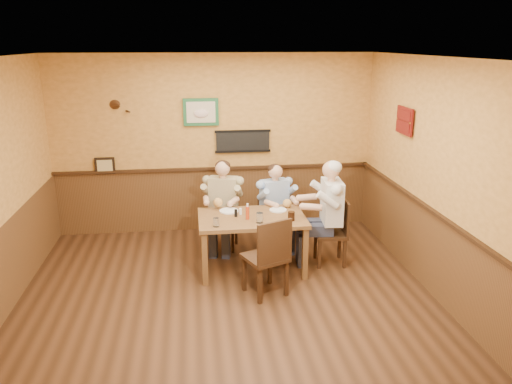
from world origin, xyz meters
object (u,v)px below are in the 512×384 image
chair_near_side (265,256)px  diner_tan_shirt (224,210)px  diner_blue_polo (274,211)px  chair_back_right (274,222)px  water_glass_mid (260,218)px  pepper_shaker (236,213)px  water_glass_left (216,222)px  chair_back_left (224,221)px  diner_white_elder (331,219)px  hot_sauce_bottle (248,212)px  chair_right_end (330,232)px  salt_shaker (240,211)px  cola_tumbler (291,216)px  dining_table (252,223)px

chair_near_side → diner_tan_shirt: bearing=-98.1°
diner_tan_shirt → diner_blue_polo: size_ratio=1.05×
diner_blue_polo → chair_back_right: bearing=0.0°
diner_tan_shirt → water_glass_mid: (0.40, -1.01, 0.22)m
chair_back_right → water_glass_mid: (-0.34, -0.94, 0.41)m
pepper_shaker → diner_blue_polo: bearing=47.1°
water_glass_left → pepper_shaker: size_ratio=1.14×
chair_back_left → water_glass_left: water_glass_left is taller
diner_white_elder → hot_sauce_bottle: bearing=-78.8°
chair_near_side → chair_right_end: bearing=-167.1°
chair_back_right → diner_blue_polo: (0.00, 0.00, 0.17)m
diner_white_elder → salt_shaker: bearing=-88.1°
chair_back_left → water_glass_mid: (0.40, -1.01, 0.40)m
diner_blue_polo → cola_tumbler: (0.07, -0.91, 0.23)m
chair_back_right → diner_white_elder: size_ratio=0.61×
chair_back_right → cola_tumbler: 0.99m
water_glass_left → salt_shaker: water_glass_left is taller
water_glass_left → hot_sauce_bottle: (0.42, 0.22, 0.04)m
chair_back_right → diner_white_elder: 0.97m
water_glass_left → salt_shaker: 0.54m
water_glass_left → salt_shaker: bearing=50.0°
diner_tan_shirt → cola_tumbler: 1.28m
cola_tumbler → chair_back_left: bearing=129.7°
chair_back_left → salt_shaker: (0.18, -0.66, 0.37)m
dining_table → chair_right_end: (1.09, 0.04, -0.20)m
dining_table → pepper_shaker: pepper_shaker is taller
water_glass_left → water_glass_mid: bearing=6.9°
chair_near_side → water_glass_mid: chair_near_side is taller
dining_table → water_glass_left: (-0.48, -0.31, 0.15)m
hot_sauce_bottle → diner_tan_shirt: bearing=106.7°
diner_blue_polo → water_glass_mid: size_ratio=8.70×
diner_blue_polo → pepper_shaker: bearing=-150.8°
diner_blue_polo → salt_shaker: diner_blue_polo is taller
chair_back_left → diner_blue_polo: diner_blue_polo is taller
water_glass_left → cola_tumbler: 0.98m
water_glass_mid → diner_tan_shirt: bearing=111.4°
dining_table → pepper_shaker: 0.25m
cola_tumbler → salt_shaker: bearing=153.5°
chair_near_side → salt_shaker: 0.88m
diner_tan_shirt → hot_sauce_bottle: (0.26, -0.86, 0.24)m
chair_back_right → chair_right_end: bearing=-61.9°
diner_white_elder → salt_shaker: (-1.23, 0.06, 0.14)m
chair_near_side → water_glass_mid: 0.56m
diner_white_elder → water_glass_left: diner_white_elder is taller
diner_blue_polo → hot_sauce_bottle: bearing=-139.5°
cola_tumbler → water_glass_mid: bearing=-175.6°
diner_white_elder → salt_shaker: diner_white_elder is taller
chair_back_left → chair_near_side: 1.52m
chair_right_end → diner_blue_polo: (-0.67, 0.65, 0.12)m
diner_blue_polo → salt_shaker: size_ratio=13.21×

